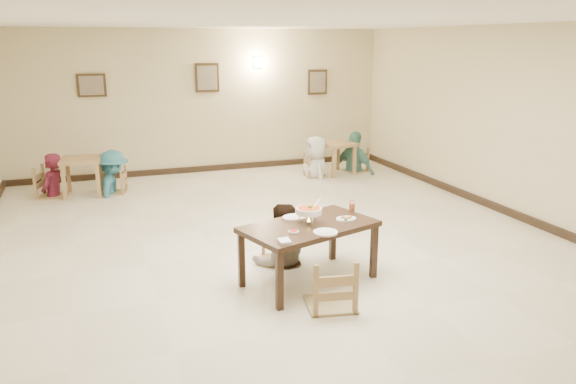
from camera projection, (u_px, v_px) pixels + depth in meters
name	position (u px, v px, depth m)	size (l,w,h in m)	color
floor	(280.00, 247.00, 7.69)	(10.00, 10.00, 0.00)	beige
ceiling	(279.00, 19.00, 6.91)	(10.00, 10.00, 0.00)	white
wall_back	(203.00, 102.00, 11.85)	(10.00, 10.00, 0.00)	beige
wall_right	(526.00, 124.00, 8.61)	(10.00, 10.00, 0.00)	beige
baseboard_back	(206.00, 169.00, 12.19)	(8.00, 0.06, 0.12)	black
baseboard_right	(514.00, 214.00, 8.97)	(0.06, 10.00, 0.12)	black
picture_a	(91.00, 85.00, 10.99)	(0.55, 0.04, 0.45)	#322414
picture_b	(207.00, 78.00, 11.71)	(0.50, 0.04, 0.60)	#322414
picture_c	(318.00, 82.00, 12.56)	(0.45, 0.04, 0.55)	#322414
wall_sconce	(257.00, 62.00, 11.99)	(0.16, 0.05, 0.22)	#FFD88C
main_table	(309.00, 231.00, 6.44)	(1.70, 1.27, 0.71)	#321F12
chair_far	(277.00, 228.00, 7.11)	(0.42, 0.42, 0.89)	tan
chair_near	(331.00, 259.00, 5.86)	(0.50, 0.50, 1.07)	tan
main_diner	(281.00, 204.00, 6.98)	(0.76, 0.59, 1.56)	gray
curry_warmer	(309.00, 211.00, 6.38)	(0.34, 0.30, 0.27)	silver
rice_plate_far	(295.00, 217.00, 6.63)	(0.32, 0.32, 0.07)	white
rice_plate_near	(325.00, 232.00, 6.12)	(0.27, 0.27, 0.06)	white
fried_plate	(346.00, 218.00, 6.57)	(0.24, 0.24, 0.05)	white
chili_dish	(294.00, 232.00, 6.14)	(0.11, 0.11, 0.02)	white
napkin_cutlery	(285.00, 241.00, 5.84)	(0.15, 0.24, 0.03)	white
drink_glass	(352.00, 207.00, 6.88)	(0.07, 0.07, 0.14)	white
bg_table_left	(82.00, 165.00, 10.17)	(0.77, 0.77, 0.70)	#A07E54
bg_table_right	(336.00, 149.00, 11.84)	(0.82, 0.82, 0.67)	#A07E54
bg_chair_ll	(51.00, 168.00, 10.06)	(0.50, 0.50, 1.07)	tan
bg_chair_lr	(112.00, 169.00, 10.35)	(0.42, 0.42, 0.90)	tan
bg_chair_rl	(316.00, 155.00, 11.64)	(0.42, 0.42, 0.89)	tan
bg_chair_rr	(355.00, 149.00, 12.08)	(0.46, 0.46, 0.97)	tan
bg_diner_a	(49.00, 153.00, 10.00)	(0.58, 0.38, 1.60)	#591528
bg_diner_b	(111.00, 150.00, 10.26)	(1.04, 0.60, 1.61)	teal
bg_diner_c	(316.00, 136.00, 11.54)	(0.82, 0.54, 1.69)	silver
bg_diner_d	(356.00, 131.00, 11.98)	(1.03, 0.43, 1.75)	#559A8D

